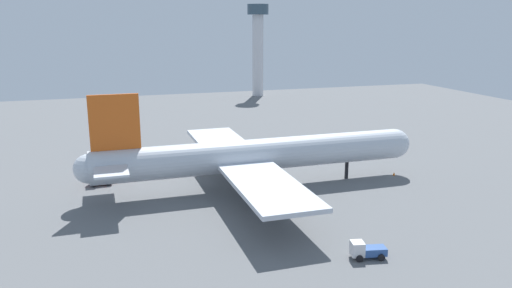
{
  "coord_description": "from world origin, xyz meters",
  "views": [
    {
      "loc": [
        -26.34,
        -82.6,
        29.5
      ],
      "look_at": [
        0.0,
        0.0,
        8.19
      ],
      "focal_mm": 34.99,
      "sensor_mm": 36.0,
      "label": 1
    }
  ],
  "objects_px": {
    "baggage_tug": "(366,250)",
    "safety_cone_nose": "(394,174)",
    "maintenance_van": "(99,179)",
    "cargo_airplane": "(254,156)",
    "control_tower": "(258,42)"
  },
  "relations": [
    {
      "from": "baggage_tug",
      "to": "safety_cone_nose",
      "type": "xyz_separation_m",
      "value": [
        23.32,
        29.76,
        -0.76
      ]
    },
    {
      "from": "maintenance_van",
      "to": "cargo_airplane",
      "type": "bearing_deg",
      "value": -21.0
    },
    {
      "from": "baggage_tug",
      "to": "maintenance_van",
      "type": "height_order",
      "value": "maintenance_van"
    },
    {
      "from": "baggage_tug",
      "to": "safety_cone_nose",
      "type": "height_order",
      "value": "baggage_tug"
    },
    {
      "from": "cargo_airplane",
      "to": "control_tower",
      "type": "height_order",
      "value": "control_tower"
    },
    {
      "from": "cargo_airplane",
      "to": "baggage_tug",
      "type": "distance_m",
      "value": 31.86
    },
    {
      "from": "baggage_tug",
      "to": "safety_cone_nose",
      "type": "bearing_deg",
      "value": 51.92
    },
    {
      "from": "baggage_tug",
      "to": "control_tower",
      "type": "bearing_deg",
      "value": 77.59
    },
    {
      "from": "baggage_tug",
      "to": "cargo_airplane",
      "type": "bearing_deg",
      "value": 99.7
    },
    {
      "from": "cargo_airplane",
      "to": "control_tower",
      "type": "distance_m",
      "value": 117.53
    },
    {
      "from": "baggage_tug",
      "to": "safety_cone_nose",
      "type": "relative_size",
      "value": 7.08
    },
    {
      "from": "cargo_airplane",
      "to": "control_tower",
      "type": "relative_size",
      "value": 1.73
    },
    {
      "from": "cargo_airplane",
      "to": "baggage_tug",
      "type": "bearing_deg",
      "value": -80.3
    },
    {
      "from": "cargo_airplane",
      "to": "baggage_tug",
      "type": "xyz_separation_m",
      "value": [
        5.3,
        -31.02,
        -4.97
      ]
    },
    {
      "from": "control_tower",
      "to": "maintenance_van",
      "type": "bearing_deg",
      "value": -122.26
    }
  ]
}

